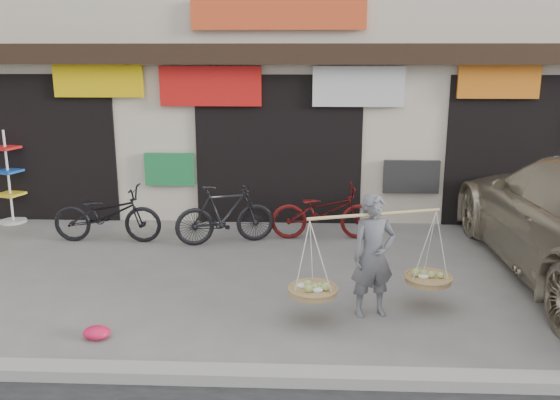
{
  "coord_description": "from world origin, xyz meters",
  "views": [
    {
      "loc": [
        0.5,
        -7.12,
        3.11
      ],
      "look_at": [
        0.14,
        0.9,
        1.08
      ],
      "focal_mm": 38.0,
      "sensor_mm": 36.0,
      "label": 1
    }
  ],
  "objects_px": {
    "bike_0": "(107,214)",
    "display_rack": "(9,186)",
    "bike_1": "(225,214)",
    "bike_2": "(324,212)",
    "street_vendor": "(373,261)"
  },
  "relations": [
    {
      "from": "street_vendor",
      "to": "bike_2",
      "type": "relative_size",
      "value": 1.11
    },
    {
      "from": "bike_1",
      "to": "bike_2",
      "type": "distance_m",
      "value": 1.66
    },
    {
      "from": "bike_0",
      "to": "display_rack",
      "type": "bearing_deg",
      "value": 63.74
    },
    {
      "from": "bike_0",
      "to": "bike_2",
      "type": "bearing_deg",
      "value": -85.15
    },
    {
      "from": "bike_0",
      "to": "display_rack",
      "type": "height_order",
      "value": "display_rack"
    },
    {
      "from": "street_vendor",
      "to": "display_rack",
      "type": "distance_m",
      "value": 7.26
    },
    {
      "from": "display_rack",
      "to": "street_vendor",
      "type": "bearing_deg",
      "value": -30.57
    },
    {
      "from": "bike_2",
      "to": "bike_1",
      "type": "bearing_deg",
      "value": 98.81
    },
    {
      "from": "street_vendor",
      "to": "bike_2",
      "type": "xyz_separation_m",
      "value": [
        -0.5,
        2.98,
        -0.22
      ]
    },
    {
      "from": "street_vendor",
      "to": "bike_0",
      "type": "distance_m",
      "value": 4.88
    },
    {
      "from": "street_vendor",
      "to": "bike_1",
      "type": "relative_size",
      "value": 1.2
    },
    {
      "from": "bike_0",
      "to": "bike_2",
      "type": "height_order",
      "value": "bike_0"
    },
    {
      "from": "bike_1",
      "to": "display_rack",
      "type": "xyz_separation_m",
      "value": [
        -4.12,
        1.05,
        0.2
      ]
    },
    {
      "from": "street_vendor",
      "to": "bike_2",
      "type": "height_order",
      "value": "street_vendor"
    },
    {
      "from": "street_vendor",
      "to": "display_rack",
      "type": "bearing_deg",
      "value": 132.6
    }
  ]
}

